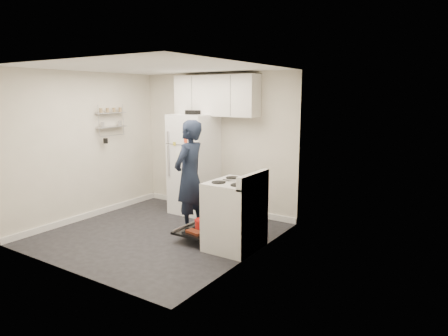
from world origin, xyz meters
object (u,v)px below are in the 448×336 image
Objects in this scene: electric_range at (234,215)px; refrigerator at (194,164)px; person at (189,176)px; open_oven_door at (202,227)px.

electric_range is 0.59× the size of refrigerator.
electric_range is 1.07m from person.
person is (-0.39, 0.23, 0.69)m from open_oven_door.
open_oven_door is at bearing 55.17° from person.
open_oven_door is 0.40× the size of person.
electric_range is 0.63× the size of person.
open_oven_door is at bearing 178.58° from electric_range.
electric_range is 1.57× the size of open_oven_door.
open_oven_door is at bearing -48.78° from refrigerator.
refrigerator reaches higher than electric_range.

